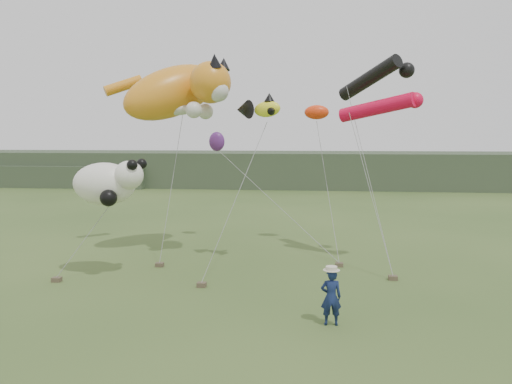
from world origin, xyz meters
The scene contains 9 objects.
ground centered at (0.00, 0.00, 0.00)m, with size 120.00×120.00×0.00m, color #385123.
headland centered at (-3.11, 44.69, 1.92)m, with size 90.00×13.00×4.00m.
festival_attendant centered at (2.06, 0.03, 0.90)m, with size 0.65×0.43×1.79m, color #131F47.
sandbag_anchors centered at (-1.94, 5.13, 0.09)m, with size 14.02×4.02×0.18m.
cat_kite centered at (-5.00, 8.64, 8.08)m, with size 6.90×5.47×3.97m.
fish_kite centered at (-1.00, 6.97, 7.11)m, with size 2.33×1.53×1.12m.
tube_kites centered at (4.42, 8.30, 7.92)m, with size 3.63×3.48×2.93m.
panda_kite centered at (-6.98, 4.47, 3.98)m, with size 3.12×2.02×1.94m.
misc_kites centered at (-0.80, 11.94, 6.49)m, with size 6.61×1.33×2.48m.
Camera 1 is at (1.47, -15.25, 5.90)m, focal length 35.00 mm.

